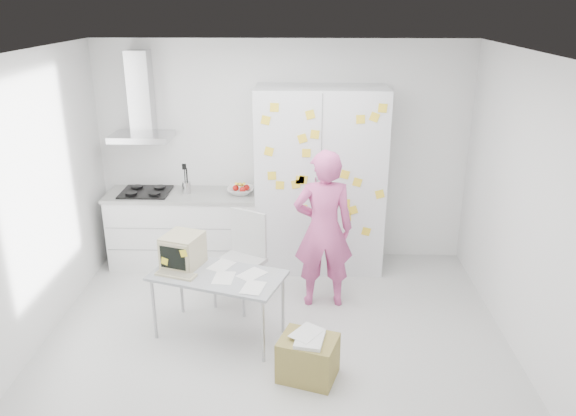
{
  "coord_description": "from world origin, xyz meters",
  "views": [
    {
      "loc": [
        0.26,
        -4.66,
        3.12
      ],
      "look_at": [
        0.1,
        0.76,
        1.09
      ],
      "focal_mm": 35.0,
      "sensor_mm": 36.0,
      "label": 1
    }
  ],
  "objects_px": {
    "desk": "(195,261)",
    "chair": "(242,253)",
    "person": "(324,230)",
    "cardboard_box": "(308,357)"
  },
  "relations": [
    {
      "from": "desk",
      "to": "cardboard_box",
      "type": "distance_m",
      "value": 1.43
    },
    {
      "from": "person",
      "to": "cardboard_box",
      "type": "distance_m",
      "value": 1.47
    },
    {
      "from": "person",
      "to": "desk",
      "type": "distance_m",
      "value": 1.37
    },
    {
      "from": "chair",
      "to": "cardboard_box",
      "type": "relative_size",
      "value": 1.78
    },
    {
      "from": "person",
      "to": "desk",
      "type": "height_order",
      "value": "person"
    },
    {
      "from": "desk",
      "to": "cardboard_box",
      "type": "bearing_deg",
      "value": -16.02
    },
    {
      "from": "desk",
      "to": "chair",
      "type": "bearing_deg",
      "value": 73.11
    },
    {
      "from": "person",
      "to": "desk",
      "type": "bearing_deg",
      "value": 20.74
    },
    {
      "from": "desk",
      "to": "person",
      "type": "bearing_deg",
      "value": 42.2
    },
    {
      "from": "chair",
      "to": "cardboard_box",
      "type": "xyz_separation_m",
      "value": [
        0.7,
        -1.3,
        -0.38
      ]
    }
  ]
}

